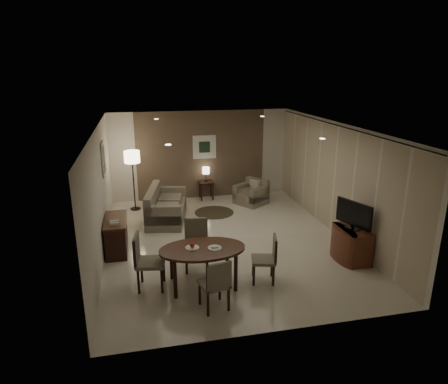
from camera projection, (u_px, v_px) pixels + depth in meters
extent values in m
cube|color=beige|center=(226.00, 241.00, 9.47)|extent=(5.50, 7.00, 0.00)
cube|color=white|center=(226.00, 127.00, 8.66)|extent=(5.50, 7.00, 0.00)
cube|color=brown|center=(201.00, 155.00, 12.33)|extent=(5.50, 0.00, 2.70)
cube|color=beige|center=(100.00, 194.00, 8.50)|extent=(0.00, 7.00, 2.70)
cube|color=beige|center=(337.00, 179.00, 9.63)|extent=(0.00, 7.00, 2.70)
cube|color=brown|center=(201.00, 155.00, 12.31)|extent=(3.96, 0.03, 2.70)
cylinder|color=black|center=(339.00, 126.00, 9.23)|extent=(0.03, 6.80, 0.03)
cube|color=silver|center=(204.00, 147.00, 12.24)|extent=(0.72, 0.03, 0.72)
cube|color=#1B311F|center=(205.00, 147.00, 12.22)|extent=(0.34, 0.01, 0.34)
cube|color=silver|center=(103.00, 159.00, 9.48)|extent=(0.03, 0.60, 0.80)
cube|color=gray|center=(104.00, 159.00, 9.48)|extent=(0.01, 0.46, 0.64)
cylinder|color=white|center=(168.00, 145.00, 6.70)|extent=(0.10, 0.10, 0.01)
cylinder|color=white|center=(322.00, 139.00, 7.27)|extent=(0.10, 0.10, 0.01)
cylinder|color=white|center=(156.00, 119.00, 10.06)|extent=(0.10, 0.10, 0.01)
cylinder|color=white|center=(262.00, 116.00, 10.63)|extent=(0.10, 0.10, 0.01)
cylinder|color=white|center=(192.00, 248.00, 7.34)|extent=(0.26, 0.26, 0.02)
cylinder|color=white|center=(215.00, 248.00, 7.33)|extent=(0.26, 0.26, 0.02)
sphere|color=red|center=(192.00, 245.00, 7.32)|extent=(0.09, 0.09, 0.09)
cube|color=white|center=(215.00, 247.00, 7.32)|extent=(0.12, 0.08, 0.03)
cylinder|color=#423725|center=(214.00, 212.00, 11.31)|extent=(1.10, 1.10, 0.01)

